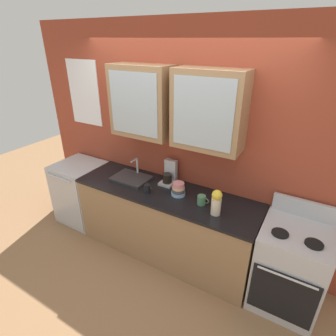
% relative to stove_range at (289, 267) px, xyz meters
% --- Properties ---
extents(ground_plane, '(10.00, 10.00, 0.00)m').
position_rel_stove_range_xyz_m(ground_plane, '(-1.43, 0.00, -0.45)').
color(ground_plane, '#936B47').
extents(back_wall_unit, '(4.26, 0.41, 2.71)m').
position_rel_stove_range_xyz_m(back_wall_unit, '(-1.44, 0.34, 1.02)').
color(back_wall_unit, '#993D28').
rests_on(back_wall_unit, ground_plane).
extents(counter, '(2.22, 0.67, 0.89)m').
position_rel_stove_range_xyz_m(counter, '(-1.43, 0.00, -0.01)').
color(counter, '#93704C').
rests_on(counter, ground_plane).
extents(stove_range, '(0.62, 0.66, 1.07)m').
position_rel_stove_range_xyz_m(stove_range, '(0.00, 0.00, 0.00)').
color(stove_range, silver).
rests_on(stove_range, ground_plane).
extents(sink_faucet, '(0.46, 0.34, 0.24)m').
position_rel_stove_range_xyz_m(sink_faucet, '(-1.94, 0.04, 0.46)').
color(sink_faucet, '#2D2D30').
rests_on(sink_faucet, counter).
extents(bowl_stack, '(0.16, 0.16, 0.15)m').
position_rel_stove_range_xyz_m(bowl_stack, '(-1.26, 0.01, 0.51)').
color(bowl_stack, '#8CB7E0').
rests_on(bowl_stack, counter).
extents(vase, '(0.10, 0.10, 0.27)m').
position_rel_stove_range_xyz_m(vase, '(-0.76, -0.12, 0.58)').
color(vase, beige).
rests_on(vase, counter).
extents(cup_near_sink, '(0.10, 0.06, 0.10)m').
position_rel_stove_range_xyz_m(cup_near_sink, '(-1.59, -0.13, 0.49)').
color(cup_near_sink, black).
rests_on(cup_near_sink, counter).
extents(cup_near_bowls, '(0.13, 0.09, 0.10)m').
position_rel_stove_range_xyz_m(cup_near_bowls, '(-0.95, -0.03, 0.49)').
color(cup_near_bowls, '#4C7F59').
rests_on(cup_near_bowls, counter).
extents(dishwasher, '(0.63, 0.65, 0.89)m').
position_rel_stove_range_xyz_m(dishwasher, '(-2.87, -0.00, -0.01)').
color(dishwasher, silver).
rests_on(dishwasher, ground_plane).
extents(coffee_maker, '(0.17, 0.20, 0.29)m').
position_rel_stove_range_xyz_m(coffee_maker, '(-1.49, 0.20, 0.55)').
color(coffee_maker, '#B7B7BC').
rests_on(coffee_maker, counter).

